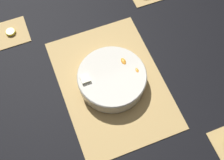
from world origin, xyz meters
The scene contains 5 objects.
ground_plane centered at (0.00, 0.00, 0.00)m, with size 6.00×6.00×0.00m, color black.
bamboo_mat_center centered at (0.00, 0.00, 0.00)m, with size 0.51×0.36×0.01m.
coaster_mat_far_right centered at (0.36, 0.29, 0.00)m, with size 0.13×0.13×0.01m.
fruit_salad_bowl centered at (0.00, 0.00, 0.04)m, with size 0.24×0.24×0.07m.
banana_coin_single centered at (0.36, 0.29, 0.01)m, with size 0.04×0.04×0.01m.
Camera 1 is at (-0.47, 0.19, 1.02)m, focal length 50.00 mm.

